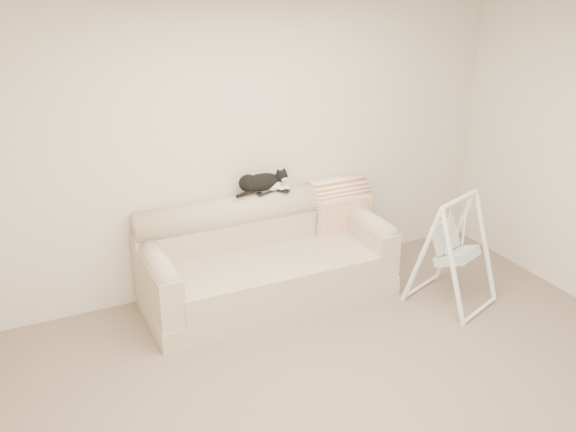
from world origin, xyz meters
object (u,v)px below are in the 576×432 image
Objects in this scene: baby_swing at (453,250)px; tuxedo_cat at (262,182)px; remote_b at (281,190)px; remote_a at (266,192)px; sofa at (265,260)px.

tuxedo_cat is at bearing 142.40° from baby_swing.
remote_b is 1.61m from baby_swing.
baby_swing is (1.36, -1.05, -0.50)m from tuxedo_cat.
tuxedo_cat reaches higher than remote_a.
remote_a is at bearing 142.50° from baby_swing.
sofa is 1.66m from baby_swing.
remote_b is (0.26, 0.22, 0.56)m from sofa.
baby_swing is (1.33, -1.02, -0.41)m from remote_a.
sofa is 2.20× the size of baby_swing.
remote_b is at bearing -3.14° from remote_a.
remote_b is (0.14, -0.01, -0.00)m from remote_a.
sofa is 13.68× the size of remote_b.
tuxedo_cat is (0.09, 0.25, 0.65)m from sofa.
baby_swing is (1.19, -1.01, -0.41)m from remote_b.
sofa is at bearing 151.13° from baby_swing.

